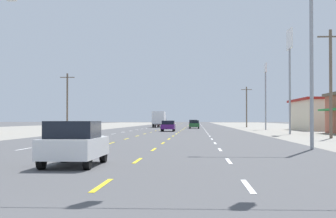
{
  "coord_description": "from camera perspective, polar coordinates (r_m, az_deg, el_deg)",
  "views": [
    {
      "loc": [
        4.04,
        -5.46,
        1.59
      ],
      "look_at": [
        0.38,
        60.01,
        2.93
      ],
      "focal_mm": 55.61,
      "sensor_mm": 36.0,
      "label": 1
    }
  ],
  "objects": [
    {
      "name": "hatchback_inner_right_far",
      "position": [
        108.19,
        2.78,
        -1.6
      ],
      "size": [
        1.72,
        3.9,
        1.54
      ],
      "color": "maroon",
      "rests_on": "ground"
    },
    {
      "name": "lane_markings",
      "position": [
        110.05,
        1.1,
        -1.99
      ],
      "size": [
        10.64,
        227.6,
        0.01
      ],
      "color": "white",
      "rests_on": "ground"
    },
    {
      "name": "storefront_right_row_2",
      "position": [
        81.6,
        17.17,
        -0.57
      ],
      "size": [
        9.61,
        16.15,
        4.71
      ],
      "color": "beige",
      "rests_on": "ground"
    },
    {
      "name": "suv_inner_left_farther",
      "position": [
        115.83,
        -0.64,
        -1.45
      ],
      "size": [
        1.98,
        4.9,
        1.98
      ],
      "color": "maroon",
      "rests_on": "ground"
    },
    {
      "name": "pole_sign_right_row_2",
      "position": [
        82.25,
        10.64,
        2.98
      ],
      "size": [
        0.24,
        1.78,
        10.38
      ],
      "color": "gray",
      "rests_on": "ground"
    },
    {
      "name": "sedan_inner_right_mid",
      "position": [
        92.24,
        2.9,
        -1.69
      ],
      "size": [
        1.8,
        4.5,
        1.46
      ],
      "color": "#235B2D",
      "rests_on": "ground"
    },
    {
      "name": "hatchback_center_turn_nearest",
      "position": [
        18.12,
        -10.24,
        -3.7
      ],
      "size": [
        1.72,
        3.9,
        1.54
      ],
      "color": "white",
      "rests_on": "ground"
    },
    {
      "name": "box_truck_inner_left_midfar",
      "position": [
        105.23,
        -0.98,
        -1.04
      ],
      "size": [
        2.4,
        7.2,
        3.23
      ],
      "color": "silver",
      "rests_on": "ground"
    },
    {
      "name": "pole_sign_right_row_1",
      "position": [
        58.12,
        13.19,
        6.14
      ],
      "size": [
        0.24,
        2.72,
        11.41
      ],
      "color": "gray",
      "rests_on": "ground"
    },
    {
      "name": "sedan_center_turn_near",
      "position": [
        70.07,
        0.02,
        -1.85
      ],
      "size": [
        1.8,
        4.5,
        1.46
      ],
      "color": "#4C196B",
      "rests_on": "ground"
    },
    {
      "name": "ground_plane",
      "position": [
        71.59,
        -0.04,
        -2.44
      ],
      "size": [
        572.0,
        572.0,
        0.0
      ],
      "primitive_type": "plane",
      "color": "#4C4C4F"
    },
    {
      "name": "utility_pole_right_row_2",
      "position": [
        108.0,
        8.61,
        0.32
      ],
      "size": [
        2.2,
        0.26,
        8.36
      ],
      "color": "brown",
      "rests_on": "ground"
    },
    {
      "name": "utility_pole_right_row_0",
      "position": [
        46.19,
        17.41,
        2.88
      ],
      "size": [
        2.2,
        0.26,
        9.23
      ],
      "color": "brown",
      "rests_on": "ground"
    },
    {
      "name": "utility_pole_left_row_1",
      "position": [
        79.75,
        -10.99,
        0.92
      ],
      "size": [
        2.2,
        0.26,
        8.57
      ],
      "color": "brown",
      "rests_on": "ground"
    },
    {
      "name": "streetlight_right_row_0",
      "position": [
        28.87,
        14.56,
        6.65
      ],
      "size": [
        4.3,
        0.26,
        9.43
      ],
      "color": "gray",
      "rests_on": "ground"
    }
  ]
}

